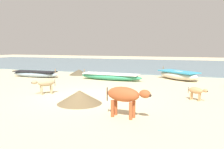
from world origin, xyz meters
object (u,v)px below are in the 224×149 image
at_px(fishing_boat_2, 35,74).
at_px(fishing_boat_1, 111,76).
at_px(calf_far_dun, 45,83).
at_px(fishing_boat_6, 178,75).
at_px(cow_adult_rust, 125,96).
at_px(calf_near_tan, 196,91).

bearing_deg(fishing_boat_2, fishing_boat_1, 3.60).
bearing_deg(fishing_boat_2, calf_far_dun, -48.95).
bearing_deg(calf_far_dun, fishing_boat_6, -177.37).
xyz_separation_m(fishing_boat_2, cow_adult_rust, (8.78, -7.13, 0.46)).
relative_size(calf_near_tan, calf_far_dun, 0.86).
bearing_deg(calf_near_tan, fishing_boat_1, 167.07).
relative_size(fishing_boat_1, calf_near_tan, 5.39).
bearing_deg(fishing_boat_6, calf_far_dun, 91.11).
height_order(calf_near_tan, calf_far_dun, calf_far_dun).
bearing_deg(calf_near_tan, fishing_boat_2, -173.35).
height_order(fishing_boat_2, calf_near_tan, fishing_boat_2).
bearing_deg(fishing_boat_2, fishing_boat_6, 11.36).
relative_size(fishing_boat_1, cow_adult_rust, 2.90).
distance_m(fishing_boat_1, cow_adult_rust, 8.17).
bearing_deg(fishing_boat_6, fishing_boat_2, 51.51).
distance_m(fishing_boat_6, calf_near_tan, 6.08).
distance_m(fishing_boat_2, fishing_boat_6, 10.03).
relative_size(fishing_boat_6, calf_near_tan, 3.94).
height_order(fishing_boat_1, fishing_boat_6, fishing_boat_6).
distance_m(fishing_boat_1, calf_near_tan, 6.83).
xyz_separation_m(fishing_boat_6, cow_adult_rust, (-1.04, -9.17, 0.38)).
distance_m(fishing_boat_2, calf_near_tan, 11.60).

